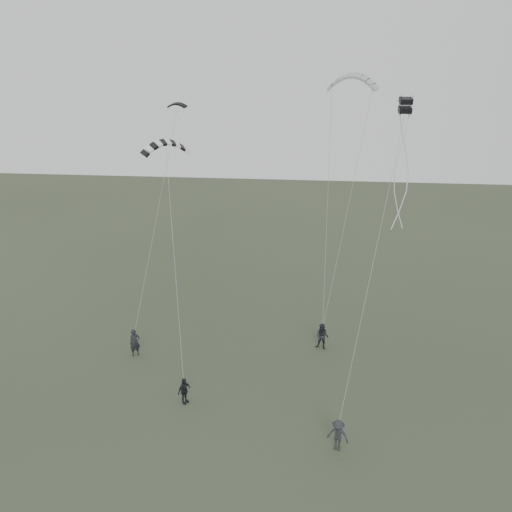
# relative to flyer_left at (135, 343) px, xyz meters

# --- Properties ---
(ground) EXTENTS (140.00, 140.00, 0.00)m
(ground) POSITION_rel_flyer_left_xyz_m (6.38, -4.70, -0.95)
(ground) COLOR #363F2A
(ground) RESTS_ON ground
(flyer_left) EXTENTS (0.82, 0.78, 1.89)m
(flyer_left) POSITION_rel_flyer_left_xyz_m (0.00, 0.00, 0.00)
(flyer_left) COLOR black
(flyer_left) RESTS_ON ground
(flyer_right) EXTENTS (1.07, 0.94, 1.86)m
(flyer_right) POSITION_rel_flyer_left_xyz_m (12.45, 2.46, -0.02)
(flyer_right) COLOR black
(flyer_right) RESTS_ON ground
(flyer_center) EXTENTS (0.81, 1.00, 1.59)m
(flyer_center) POSITION_rel_flyer_left_xyz_m (4.65, -4.75, -0.15)
(flyer_center) COLOR black
(flyer_center) RESTS_ON ground
(flyer_far) EXTENTS (1.23, 0.90, 1.70)m
(flyer_far) POSITION_rel_flyer_left_xyz_m (13.23, -7.55, -0.10)
(flyer_far) COLOR #242328
(flyer_far) RESTS_ON ground
(kite_dark_small) EXTENTS (1.49, 0.82, 0.57)m
(kite_dark_small) POSITION_rel_flyer_left_xyz_m (1.65, 7.27, 15.05)
(kite_dark_small) COLOR black
(kite_dark_small) RESTS_ON flyer_left
(kite_pale_large) EXTENTS (3.74, 2.08, 1.66)m
(kite_pale_large) POSITION_rel_flyer_left_xyz_m (13.80, 8.63, 16.89)
(kite_pale_large) COLOR #A0A3A5
(kite_pale_large) RESTS_ON flyer_right
(kite_striped) EXTENTS (2.81, 2.34, 1.25)m
(kite_striped) POSITION_rel_flyer_left_xyz_m (3.00, -0.21, 13.24)
(kite_striped) COLOR black
(kite_striped) RESTS_ON flyer_center
(kite_box) EXTENTS (0.66, 0.79, 0.83)m
(kite_box) POSITION_rel_flyer_left_xyz_m (16.03, -0.89, 15.36)
(kite_box) COLOR black
(kite_box) RESTS_ON flyer_far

